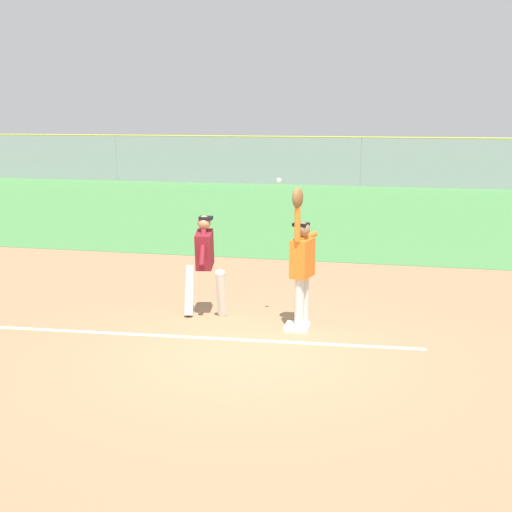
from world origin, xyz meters
The scene contains 11 objects.
ground_plane centered at (0.00, 0.00, 0.00)m, with size 71.21×71.21×0.00m, color #A37A54.
outfield_grass centered at (0.00, 14.46, 0.01)m, with size 47.80×16.45×0.01m, color #4C8C47.
chalk_foul_line centered at (-3.47, 0.28, 0.00)m, with size 12.00×0.10×0.01m, color white.
first_base centered at (0.53, 1.18, 0.04)m, with size 0.38×0.38×0.08m, color white.
fielder centered at (0.58, 1.22, 1.12)m, with size 0.36×0.89×2.28m.
runner centered at (-1.10, 1.55, 1.00)m, with size 0.79×0.84×1.72m.
baseball centered at (0.18, 1.33, 2.35)m, with size 0.07×0.07×0.07m, color white.
outfield_fence centered at (0.00, 22.68, 1.13)m, with size 47.88×0.08×2.26m.
parked_car_blue centered at (-7.90, 25.87, 0.67)m, with size 4.45×2.21×1.25m.
parked_car_silver centered at (-1.81, 25.54, 0.67)m, with size 4.48×2.28×1.25m.
parked_car_tan centered at (4.23, 25.57, 0.67)m, with size 4.56×2.45×1.25m.
Camera 1 is at (2.15, -9.19, 3.41)m, focal length 48.34 mm.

